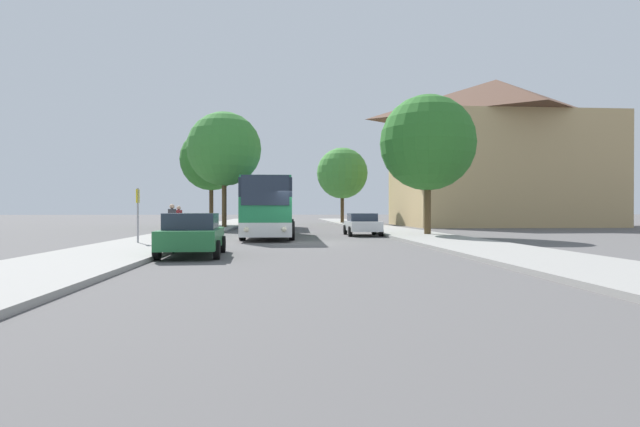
{
  "coord_description": "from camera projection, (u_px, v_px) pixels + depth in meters",
  "views": [
    {
      "loc": [
        -0.98,
        -23.99,
        1.58
      ],
      "look_at": [
        1.49,
        9.11,
        1.35
      ],
      "focal_mm": 28.0,
      "sensor_mm": 36.0,
      "label": 1
    }
  ],
  "objects": [
    {
      "name": "ground_plane",
      "position": [
        303.0,
        243.0,
        24.01
      ],
      "size": [
        300.0,
        300.0,
        0.0
      ],
      "primitive_type": "plane",
      "color": "#565454",
      "rests_on": "ground"
    },
    {
      "name": "sidewalk_left",
      "position": [
        155.0,
        242.0,
        23.49
      ],
      "size": [
        4.0,
        120.0,
        0.15
      ],
      "primitive_type": "cube",
      "color": "gray",
      "rests_on": "ground_plane"
    },
    {
      "name": "sidewalk_right",
      "position": [
        445.0,
        241.0,
        24.53
      ],
      "size": [
        4.0,
        120.0,
        0.15
      ],
      "primitive_type": "cube",
      "color": "gray",
      "rests_on": "ground_plane"
    },
    {
      "name": "building_right_background",
      "position": [
        496.0,
        153.0,
        50.62
      ],
      "size": [
        19.1,
        14.1,
        14.85
      ],
      "color": "tan",
      "rests_on": "ground_plane"
    },
    {
      "name": "bus_front",
      "position": [
        270.0,
        207.0,
        28.97
      ],
      "size": [
        2.94,
        10.77,
        3.27
      ],
      "rotation": [
        0.0,
        0.0,
        -0.01
      ],
      "color": "silver",
      "rests_on": "ground_plane"
    },
    {
      "name": "bus_middle",
      "position": [
        274.0,
        207.0,
        42.36
      ],
      "size": [
        3.1,
        11.21,
        3.42
      ],
      "rotation": [
        0.0,
        0.0,
        -0.03
      ],
      "color": "silver",
      "rests_on": "ground_plane"
    },
    {
      "name": "parked_car_left_curb",
      "position": [
        192.0,
        234.0,
        17.04
      ],
      "size": [
        2.21,
        4.25,
        1.47
      ],
      "rotation": [
        0.0,
        0.0,
        0.05
      ],
      "color": "#236B38",
      "rests_on": "ground_plane"
    },
    {
      "name": "parked_car_right_near",
      "position": [
        362.0,
        224.0,
        30.92
      ],
      "size": [
        2.08,
        4.13,
        1.38
      ],
      "rotation": [
        0.0,
        0.0,
        3.13
      ],
      "color": "silver",
      "rests_on": "ground_plane"
    },
    {
      "name": "bus_stop_sign",
      "position": [
        138.0,
        209.0,
        21.9
      ],
      "size": [
        0.08,
        0.45,
        2.4
      ],
      "color": "gray",
      "rests_on": "sidewalk_left"
    },
    {
      "name": "pedestrian_waiting_near",
      "position": [
        172.0,
        223.0,
        22.51
      ],
      "size": [
        0.36,
        0.36,
        1.7
      ],
      "rotation": [
        0.0,
        0.0,
        3.5
      ],
      "color": "#23232D",
      "rests_on": "sidewalk_left"
    },
    {
      "name": "pedestrian_waiting_far",
      "position": [
        179.0,
        222.0,
        25.55
      ],
      "size": [
        0.36,
        0.36,
        1.65
      ],
      "rotation": [
        0.0,
        0.0,
        0.28
      ],
      "color": "#23232D",
      "rests_on": "sidewalk_left"
    },
    {
      "name": "tree_left_near",
      "position": [
        224.0,
        149.0,
        42.48
      ],
      "size": [
        6.3,
        6.3,
        9.8
      ],
      "color": "#513D23",
      "rests_on": "sidewalk_left"
    },
    {
      "name": "tree_left_far",
      "position": [
        211.0,
        160.0,
        48.9
      ],
      "size": [
        6.05,
        6.05,
        9.41
      ],
      "color": "#47331E",
      "rests_on": "sidewalk_left"
    },
    {
      "name": "tree_right_near",
      "position": [
        342.0,
        173.0,
        57.07
      ],
      "size": [
        5.83,
        5.83,
        8.58
      ],
      "color": "#47331E",
      "rests_on": "sidewalk_right"
    },
    {
      "name": "tree_right_mid",
      "position": [
        428.0,
        143.0,
        29.85
      ],
      "size": [
        5.72,
        5.72,
        8.32
      ],
      "color": "#513D23",
      "rests_on": "sidewalk_right"
    }
  ]
}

